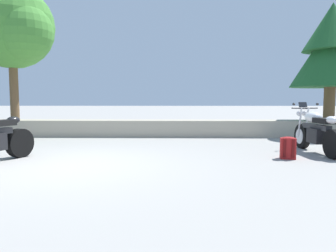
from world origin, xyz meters
The scene contains 6 objects.
ground_plane centered at (0.00, 0.00, 0.00)m, with size 120.00×120.00×0.00m, color gray.
stone_wall centered at (0.00, 4.80, 0.28)m, with size 36.00×0.80×0.55m, color #A89E89.
motorcycle_white_centre centered at (5.39, 1.52, 0.49)m, with size 0.67×2.07×1.18m.
rider_backpack centered at (4.46, 0.76, 0.24)m, with size 0.33×0.29×0.47m.
leafy_tree_mid_left centered at (-3.18, 4.57, 3.58)m, with size 2.89×2.75×4.47m.
pine_tree_mid_right centered at (7.26, 4.80, 2.97)m, with size 2.58×2.58×3.86m.
Camera 1 is at (2.09, -5.77, 1.23)m, focal length 33.38 mm.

